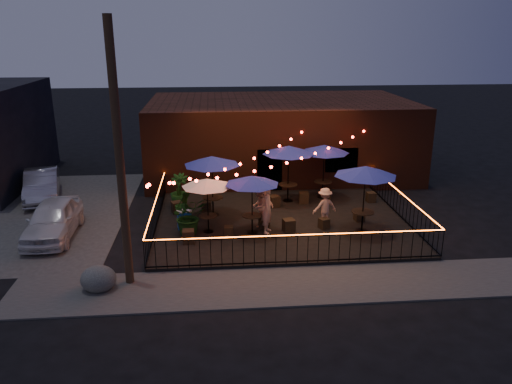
# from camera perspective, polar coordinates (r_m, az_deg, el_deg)

# --- Properties ---
(ground) EXTENTS (110.00, 110.00, 0.00)m
(ground) POSITION_cam_1_polar(r_m,az_deg,el_deg) (18.73, 3.66, -5.88)
(ground) COLOR black
(ground) RESTS_ON ground
(patio) EXTENTS (10.00, 8.00, 0.15)m
(patio) POSITION_cam_1_polar(r_m,az_deg,el_deg) (20.53, 2.83, -3.45)
(patio) COLOR black
(patio) RESTS_ON ground
(sidewalk) EXTENTS (18.00, 2.50, 0.05)m
(sidewalk) POSITION_cam_1_polar(r_m,az_deg,el_deg) (15.85, 5.44, -10.52)
(sidewalk) COLOR #3D3A38
(sidewalk) RESTS_ON ground
(brick_building) EXTENTS (14.00, 8.00, 4.00)m
(brick_building) POSITION_cam_1_polar(r_m,az_deg,el_deg) (27.73, 2.71, 6.37)
(brick_building) COLOR #3A1B0F
(brick_building) RESTS_ON ground
(utility_pole) EXTENTS (0.26, 0.26, 8.00)m
(utility_pole) POSITION_cam_1_polar(r_m,az_deg,el_deg) (15.01, -15.33, 3.59)
(utility_pole) COLOR #382817
(utility_pole) RESTS_ON ground
(fence_front) EXTENTS (10.00, 0.04, 1.04)m
(fence_front) POSITION_cam_1_polar(r_m,az_deg,el_deg) (16.66, 4.74, -6.55)
(fence_front) COLOR black
(fence_front) RESTS_ON patio
(fence_left) EXTENTS (0.04, 8.00, 1.04)m
(fence_left) POSITION_cam_1_polar(r_m,az_deg,el_deg) (20.27, -11.29, -2.29)
(fence_left) COLOR black
(fence_left) RESTS_ON patio
(fence_right) EXTENTS (0.04, 8.00, 1.04)m
(fence_right) POSITION_cam_1_polar(r_m,az_deg,el_deg) (21.57, 16.14, -1.43)
(fence_right) COLOR black
(fence_right) RESTS_ON patio
(festoon_lights) EXTENTS (10.02, 8.72, 1.32)m
(festoon_lights) POSITION_cam_1_polar(r_m,az_deg,el_deg) (19.37, 0.10, 2.87)
(festoon_lights) COLOR #FF2217
(festoon_lights) RESTS_ON ground
(cafe_table_0) EXTENTS (2.19, 2.19, 2.14)m
(cafe_table_0) POSITION_cam_1_polar(r_m,az_deg,el_deg) (18.80, -5.61, 0.98)
(cafe_table_0) COLOR black
(cafe_table_0) RESTS_ON patio
(cafe_table_1) EXTENTS (2.83, 2.83, 2.55)m
(cafe_table_1) POSITION_cam_1_polar(r_m,az_deg,el_deg) (20.44, -5.08, 3.50)
(cafe_table_1) COLOR black
(cafe_table_1) RESTS_ON patio
(cafe_table_2) EXTENTS (2.41, 2.41, 2.27)m
(cafe_table_2) POSITION_cam_1_polar(r_m,az_deg,el_deg) (18.58, -0.45, 1.27)
(cafe_table_2) COLOR black
(cafe_table_2) RESTS_ON patio
(cafe_table_3) EXTENTS (2.45, 2.45, 2.57)m
(cafe_table_3) POSITION_cam_1_polar(r_m,az_deg,el_deg) (22.19, 3.75, 4.74)
(cafe_table_3) COLOR black
(cafe_table_3) RESTS_ON patio
(cafe_table_4) EXTENTS (2.39, 2.39, 2.61)m
(cafe_table_4) POSITION_cam_1_polar(r_m,az_deg,el_deg) (19.07, 12.42, 2.26)
(cafe_table_4) COLOR black
(cafe_table_4) RESTS_ON patio
(cafe_table_5) EXTENTS (2.58, 2.58, 2.49)m
(cafe_table_5) POSITION_cam_1_polar(r_m,az_deg,el_deg) (22.89, 7.82, 4.83)
(cafe_table_5) COLOR black
(cafe_table_5) RESTS_ON patio
(bistro_chair_0) EXTENTS (0.42, 0.42, 0.49)m
(bistro_chair_0) POSITION_cam_1_polar(r_m,az_deg,el_deg) (18.45, -7.73, -5.06)
(bistro_chair_0) COLOR black
(bistro_chair_0) RESTS_ON patio
(bistro_chair_1) EXTENTS (0.36, 0.36, 0.40)m
(bistro_chair_1) POSITION_cam_1_polar(r_m,az_deg,el_deg) (18.90, -3.12, -4.50)
(bistro_chair_1) COLOR black
(bistro_chair_1) RESTS_ON patio
(bistro_chair_2) EXTENTS (0.53, 0.53, 0.49)m
(bistro_chair_2) POSITION_cam_1_polar(r_m,az_deg,el_deg) (21.51, -9.05, -1.73)
(bistro_chair_2) COLOR black
(bistro_chair_2) RESTS_ON patio
(bistro_chair_3) EXTENTS (0.41, 0.41, 0.47)m
(bistro_chair_3) POSITION_cam_1_polar(r_m,az_deg,el_deg) (21.38, -5.67, -1.74)
(bistro_chair_3) COLOR black
(bistro_chair_3) RESTS_ON patio
(bistro_chair_4) EXTENTS (0.42, 0.42, 0.50)m
(bistro_chair_4) POSITION_cam_1_polar(r_m,az_deg,el_deg) (19.63, 0.93, -3.43)
(bistro_chair_4) COLOR black
(bistro_chair_4) RESTS_ON patio
(bistro_chair_5) EXTENTS (0.50, 0.50, 0.50)m
(bistro_chair_5) POSITION_cam_1_polar(r_m,az_deg,el_deg) (19.32, 3.77, -3.84)
(bistro_chair_5) COLOR black
(bistro_chair_5) RESTS_ON patio
(bistro_chair_6) EXTENTS (0.55, 0.55, 0.50)m
(bistro_chair_6) POSITION_cam_1_polar(r_m,az_deg,el_deg) (21.98, 2.06, -1.07)
(bistro_chair_6) COLOR black
(bistro_chair_6) RESTS_ON patio
(bistro_chair_7) EXTENTS (0.46, 0.46, 0.50)m
(bistro_chair_7) POSITION_cam_1_polar(r_m,az_deg,el_deg) (22.54, 5.48, -0.65)
(bistro_chair_7) COLOR black
(bistro_chair_7) RESTS_ON patio
(bistro_chair_8) EXTENTS (0.45, 0.45, 0.41)m
(bistro_chair_8) POSITION_cam_1_polar(r_m,az_deg,el_deg) (19.78, 7.77, -3.58)
(bistro_chair_8) COLOR black
(bistro_chair_8) RESTS_ON patio
(bistro_chair_9) EXTENTS (0.42, 0.42, 0.44)m
(bistro_chair_9) POSITION_cam_1_polar(r_m,az_deg,el_deg) (20.80, 11.72, -2.65)
(bistro_chair_9) COLOR black
(bistro_chair_9) RESTS_ON patio
(bistro_chair_10) EXTENTS (0.46, 0.46, 0.42)m
(bistro_chair_10) POSITION_cam_1_polar(r_m,az_deg,el_deg) (23.22, 8.14, -0.29)
(bistro_chair_10) COLOR black
(bistro_chair_10) RESTS_ON patio
(bistro_chair_11) EXTENTS (0.41, 0.41, 0.44)m
(bistro_chair_11) POSITION_cam_1_polar(r_m,az_deg,el_deg) (23.19, 13.00, -0.57)
(bistro_chair_11) COLOR black
(bistro_chair_11) RESTS_ON patio
(patron_a) EXTENTS (0.61, 0.77, 1.86)m
(patron_a) POSITION_cam_1_polar(r_m,az_deg,el_deg) (18.99, 1.31, -2.00)
(patron_a) COLOR beige
(patron_a) RESTS_ON patio
(patron_b) EXTENTS (0.86, 0.96, 1.64)m
(patron_b) POSITION_cam_1_polar(r_m,az_deg,el_deg) (19.64, 0.36, -1.65)
(patron_b) COLOR #D7A594
(patron_b) RESTS_ON patio
(patron_c) EXTENTS (1.09, 0.77, 1.53)m
(patron_c) POSITION_cam_1_polar(r_m,az_deg,el_deg) (19.97, 7.86, -1.65)
(patron_c) COLOR tan
(patron_c) RESTS_ON patio
(potted_shrub_a) EXTENTS (1.65, 1.57, 1.44)m
(potted_shrub_a) POSITION_cam_1_polar(r_m,az_deg,el_deg) (19.09, -7.68, -2.71)
(potted_shrub_a) COLOR #204113
(potted_shrub_a) RESTS_ON patio
(potted_shrub_b) EXTENTS (0.83, 0.76, 1.22)m
(potted_shrub_b) POSITION_cam_1_polar(r_m,az_deg,el_deg) (20.81, -8.33, -1.31)
(potted_shrub_b) COLOR #16380B
(potted_shrub_b) RESTS_ON patio
(potted_shrub_c) EXTENTS (0.96, 0.96, 1.47)m
(potted_shrub_c) POSITION_cam_1_polar(r_m,az_deg,el_deg) (22.12, -8.77, 0.18)
(potted_shrub_c) COLOR #17350F
(potted_shrub_c) RESTS_ON patio
(cooler) EXTENTS (0.63, 0.50, 0.75)m
(cooler) POSITION_cam_1_polar(r_m,az_deg,el_deg) (19.74, -8.17, -3.09)
(cooler) COLOR blue
(cooler) RESTS_ON patio
(boulder) EXTENTS (1.23, 1.15, 0.77)m
(boulder) POSITION_cam_1_polar(r_m,az_deg,el_deg) (16.08, -17.57, -9.46)
(boulder) COLOR #474642
(boulder) RESTS_ON ground
(car_white) EXTENTS (1.76, 4.15, 1.40)m
(car_white) POSITION_cam_1_polar(r_m,az_deg,el_deg) (20.55, -22.19, -2.93)
(car_white) COLOR silver
(car_white) RESTS_ON ground
(car_silver) EXTENTS (2.45, 4.39, 1.37)m
(car_silver) POSITION_cam_1_polar(r_m,az_deg,el_deg) (25.39, -23.27, 0.75)
(car_silver) COLOR gray
(car_silver) RESTS_ON ground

